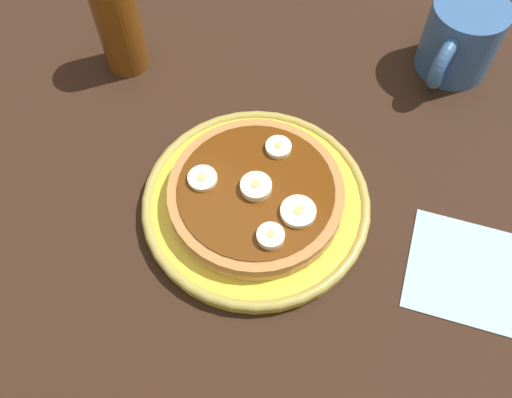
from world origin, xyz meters
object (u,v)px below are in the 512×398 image
Objects in this scene: banana_slice_1 at (298,213)px; banana_slice_2 at (278,148)px; coffee_mug at (460,39)px; syrup_bottle at (118,20)px; pancake_stack at (256,194)px; banana_slice_0 at (256,183)px; banana_slice_3 at (203,179)px; banana_slice_4 at (271,236)px; plate at (256,203)px; napkin at (465,270)px.

banana_slice_1 is 7.80cm from banana_slice_2.
coffee_mug is 39.15cm from syrup_bottle.
banana_slice_0 is at bearing -153.80° from pancake_stack.
banana_slice_3 is (2.02, -9.85, -0.04)cm from banana_slice_1.
pancake_stack is at bearing -131.24° from banana_slice_4.
banana_slice_4 is (3.68, 4.15, 3.19)cm from plate.
napkin is (-7.77, 25.87, -3.92)cm from banana_slice_3.
banana_slice_4 is at bearing 80.24° from banana_slice_3.
plate is at bearing 82.31° from pancake_stack.
banana_slice_0 reaches higher than plate.
plate is 7.95× the size of banana_slice_3.
napkin is (-0.40, 21.69, -3.96)cm from banana_slice_2.
banana_slice_3 is 0.27× the size of napkin.
pancake_stack is at bearing 26.20° from banana_slice_0.
plate is 26.37cm from syrup_bottle.
banana_slice_0 reaches higher than banana_slice_1.
banana_slice_1 is 0.32× the size of napkin.
syrup_bottle reaches higher than pancake_stack.
banana_slice_2 is 0.22× the size of coffee_mug.
banana_slice_1 is 10.05cm from banana_slice_3.
coffee_mug reaches higher than banana_slice_0.
plate is at bearing 113.03° from banana_slice_3.
banana_slice_3 is (2.12, -4.91, 1.36)cm from pancake_stack.
pancake_stack is 5.52cm from banana_slice_3.
banana_slice_0 is at bearing -132.65° from banana_slice_4.
coffee_mug is 1.11× the size of napkin.
banana_slice_4 is at bearing 48.76° from pancake_stack.
coffee_mug is at bearing 159.55° from banana_slice_2.
plate is at bearing -15.62° from coffee_mug.
banana_slice_2 is at bearing -171.30° from plate.
banana_slice_3 is 0.24× the size of coffee_mug.
banana_slice_2 reaches higher than plate.
napkin is at bearing 86.79° from syrup_bottle.
plate is 8.76× the size of banana_slice_2.
coffee_mug is (-31.74, 13.26, 0.48)cm from banana_slice_3.
pancake_stack is 6.90× the size of banana_slice_2.
banana_slice_0 is 0.26× the size of coffee_mug.
plate is 6.40cm from banana_slice_4.
banana_slice_3 is 27.29cm from napkin.
coffee_mug reaches higher than banana_slice_3.
syrup_bottle reaches higher than banana_slice_3.
coffee_mug is (-24.37, 9.09, 0.43)cm from banana_slice_2.
banana_slice_3 is at bearing -73.28° from napkin.
banana_slice_4 is 0.22× the size of coffee_mug.
coffee_mug is at bearing 164.38° from plate.
syrup_bottle is (-2.54, -45.31, 6.50)cm from napkin.
napkin is (23.97, 12.61, -4.40)cm from coffee_mug.
plate is at bearing -131.59° from banana_slice_4.
syrup_bottle is at bearing -108.58° from pancake_stack.
banana_slice_0 is at bearing -94.96° from banana_slice_1.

